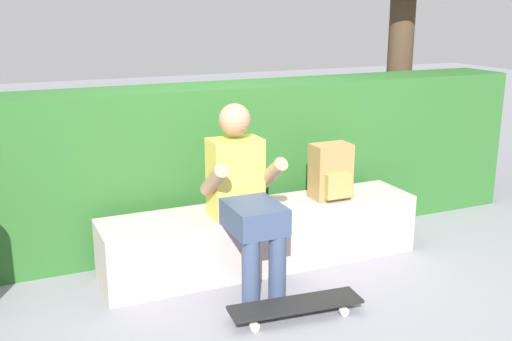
{
  "coord_description": "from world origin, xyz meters",
  "views": [
    {
      "loc": [
        -1.68,
        -3.36,
        1.79
      ],
      "look_at": [
        0.01,
        0.44,
        0.65
      ],
      "focal_mm": 42.85,
      "sensor_mm": 36.0,
      "label": 1
    }
  ],
  "objects_px": {
    "bench_main": "(263,236)",
    "backpack_on_bench": "(331,172)",
    "person_skater": "(244,192)",
    "skateboard_near_person": "(296,305)"
  },
  "relations": [
    {
      "from": "bench_main",
      "to": "backpack_on_bench",
      "type": "xyz_separation_m",
      "value": [
        0.53,
        -0.01,
        0.41
      ]
    },
    {
      "from": "person_skater",
      "to": "skateboard_near_person",
      "type": "distance_m",
      "value": 0.79
    },
    {
      "from": "bench_main",
      "to": "skateboard_near_person",
      "type": "xyz_separation_m",
      "value": [
        -0.14,
        -0.77,
        -0.14
      ]
    },
    {
      "from": "bench_main",
      "to": "backpack_on_bench",
      "type": "bearing_deg",
      "value": -1.01
    },
    {
      "from": "bench_main",
      "to": "backpack_on_bench",
      "type": "distance_m",
      "value": 0.67
    },
    {
      "from": "person_skater",
      "to": "backpack_on_bench",
      "type": "relative_size",
      "value": 2.94
    },
    {
      "from": "bench_main",
      "to": "person_skater",
      "type": "distance_m",
      "value": 0.52
    },
    {
      "from": "bench_main",
      "to": "skateboard_near_person",
      "type": "relative_size",
      "value": 2.78
    },
    {
      "from": "skateboard_near_person",
      "to": "backpack_on_bench",
      "type": "relative_size",
      "value": 2.04
    },
    {
      "from": "skateboard_near_person",
      "to": "backpack_on_bench",
      "type": "bearing_deg",
      "value": 48.54
    }
  ]
}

